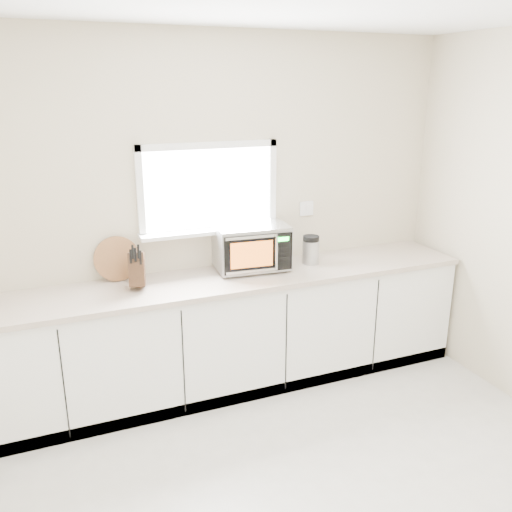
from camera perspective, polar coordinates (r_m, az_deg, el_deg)
back_wall at (r=4.23m, az=-4.98°, el=4.66°), size 4.00×0.17×2.70m
cabinets at (r=4.27m, az=-3.46°, el=-8.33°), size 3.92×0.60×0.88m
countertop at (r=4.08m, az=-3.53°, el=-2.58°), size 3.92×0.64×0.04m
microwave at (r=4.23m, az=-0.57°, el=1.11°), size 0.59×0.49×0.36m
knife_block at (r=3.92m, az=-12.43°, el=-1.30°), size 0.16×0.25×0.34m
cutting_board at (r=4.10m, az=-14.43°, el=-0.28°), size 0.33×0.08×0.33m
coffee_grinder at (r=4.39m, az=5.78°, el=0.68°), size 0.15×0.15×0.24m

